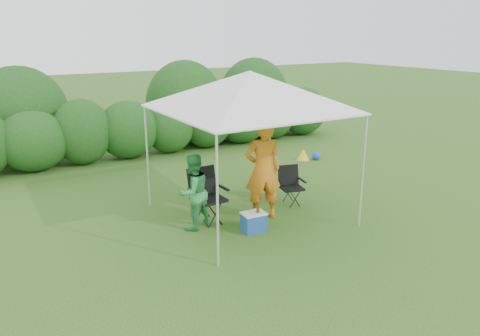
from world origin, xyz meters
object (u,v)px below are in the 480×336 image
chair_left (206,192)px  chair_right (290,182)px  woman (193,192)px  canopy (250,91)px  cooler (254,222)px  man (263,170)px

chair_left → chair_right: bearing=-3.9°
chair_right → woman: bearing=-163.0°
chair_left → woman: 0.44m
canopy → woman: size_ratio=2.19×
chair_left → woman: size_ratio=0.73×
chair_right → woman: size_ratio=0.57×
chair_left → cooler: 1.11m
canopy → woman: 2.13m
chair_left → cooler: (0.51, -0.90, -0.40)m
woman → chair_left: bearing=-166.2°
canopy → chair_right: (1.12, 0.16, -2.00)m
canopy → cooler: size_ratio=6.85×
chair_right → man: man is taller
canopy → cooler: 2.40m
chair_right → man: 1.14m
chair_right → woman: (-2.33, -0.15, 0.25)m
man → woman: (-1.38, 0.22, -0.27)m
canopy → chair_left: bearing=165.7°
canopy → man: bearing=-50.8°
chair_right → chair_left: (-1.96, 0.06, 0.13)m
canopy → man: 1.51m
chair_right → chair_left: 1.96m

